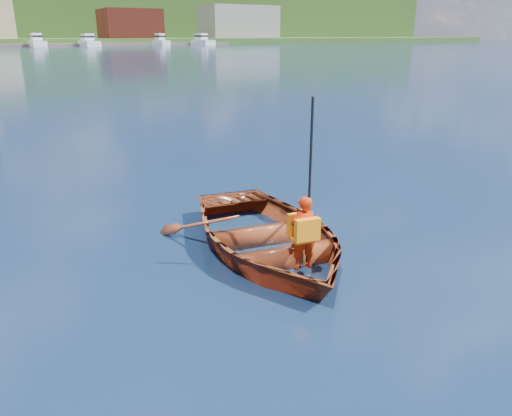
{
  "coord_description": "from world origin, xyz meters",
  "views": [
    {
      "loc": [
        -4.65,
        -6.68,
        3.09
      ],
      "look_at": [
        -1.3,
        -0.75,
        0.72
      ],
      "focal_mm": 35.0,
      "sensor_mm": 36.0,
      "label": 1
    }
  ],
  "objects": [
    {
      "name": "dock",
      "position": [
        9.53,
        148.0,
        0.4
      ],
      "size": [
        159.94,
        14.0,
        0.8
      ],
      "color": "brown",
      "rests_on": "ground"
    },
    {
      "name": "ground",
      "position": [
        0.0,
        0.0,
        0.0
      ],
      "size": [
        600.0,
        600.0,
        0.0
      ],
      "color": "#153247",
      "rests_on": "ground"
    },
    {
      "name": "child_paddler",
      "position": [
        -1.1,
        -1.66,
        0.64
      ],
      "size": [
        0.4,
        0.38,
        2.26
      ],
      "color": "red",
      "rests_on": "ground"
    },
    {
      "name": "rowboat",
      "position": [
        -1.12,
        -0.75,
        0.25
      ],
      "size": [
        3.34,
        4.28,
        0.81
      ],
      "color": "brown",
      "rests_on": "ground"
    }
  ]
}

